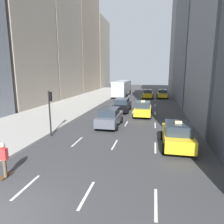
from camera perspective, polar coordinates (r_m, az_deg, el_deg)
sidewalk_left at (r=34.63m, az=-8.81°, el=2.91°), size 8.00×66.00×0.15m
lane_markings at (r=28.60m, az=6.58°, el=1.10°), size 5.72×56.00×0.01m
building_row_left at (r=43.79m, az=-15.77°, el=23.72°), size 6.00×67.88×35.09m
taxi_lead at (r=23.28m, az=8.85°, el=0.93°), size 2.02×4.40×1.87m
taxi_second at (r=40.02m, az=10.21°, el=5.12°), size 2.02×4.40×1.87m
taxi_third at (r=14.13m, az=18.14°, el=-6.20°), size 2.02×4.40×1.87m
taxi_fourth at (r=40.79m, az=14.19°, el=5.07°), size 2.02×4.40×1.87m
sedan_black_near at (r=18.61m, az=-0.69°, el=-1.45°), size 2.02×4.48×1.77m
sedan_silver_behind at (r=25.82m, az=2.92°, el=2.07°), size 2.02×4.88×1.76m
city_bus at (r=43.56m, az=2.93°, el=6.96°), size 2.80×11.61×3.25m
skateboarder at (r=11.03m, az=-28.49°, el=-11.51°), size 0.36×0.80×1.75m
traffic_light_pole at (r=16.31m, az=-17.30°, el=1.65°), size 0.24×0.42×3.60m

